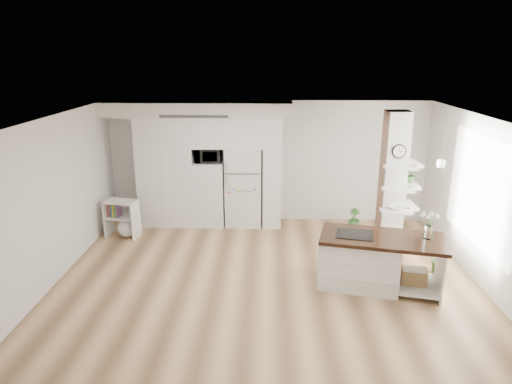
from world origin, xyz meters
TOP-DOWN VIEW (x-y plane):
  - floor at (0.00, 0.00)m, footprint 7.00×6.00m
  - room at (0.00, 0.00)m, footprint 7.04×6.04m
  - cabinet_wall at (-1.45, 2.67)m, footprint 4.00×0.71m
  - refrigerator at (-0.53, 2.68)m, footprint 0.78×0.69m
  - column at (2.38, 1.13)m, footprint 0.69×0.90m
  - window at (3.48, 0.30)m, footprint 0.00×2.40m
  - pendant_light at (1.70, 0.15)m, footprint 0.12×0.12m
  - kitchen_island at (1.63, -0.09)m, footprint 2.09×1.32m
  - bookshelf at (-2.97, 1.85)m, footprint 0.72×0.50m
  - floor_plant_a at (3.00, 0.40)m, footprint 0.29×0.24m
  - floor_plant_b at (1.90, 2.50)m, footprint 0.28×0.28m
  - microwave at (-1.27, 2.62)m, footprint 0.54×0.37m
  - shelf_plant at (2.63, 1.30)m, footprint 0.27×0.23m
  - decor_bowl at (2.30, 0.90)m, footprint 0.22×0.22m

SIDE VIEW (x-z plane):
  - floor at x=0.00m, z-range -0.01..0.01m
  - floor_plant_b at x=1.90m, z-range 0.00..0.43m
  - floor_plant_a at x=3.00m, z-range 0.00..0.51m
  - bookshelf at x=-2.97m, z-range -0.05..0.73m
  - kitchen_island at x=1.63m, z-range -0.26..1.18m
  - refrigerator at x=-0.53m, z-range 0.00..1.75m
  - decor_bowl at x=2.30m, z-range 0.98..1.03m
  - column at x=2.38m, z-range 0.00..2.70m
  - window at x=3.48m, z-range 0.30..2.70m
  - cabinet_wall at x=-1.45m, z-range 0.16..2.86m
  - shelf_plant at x=2.63m, z-range 1.38..1.67m
  - microwave at x=-1.27m, z-range 1.42..1.72m
  - room at x=0.00m, z-range 0.50..3.22m
  - pendant_light at x=1.70m, z-range 2.07..2.17m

